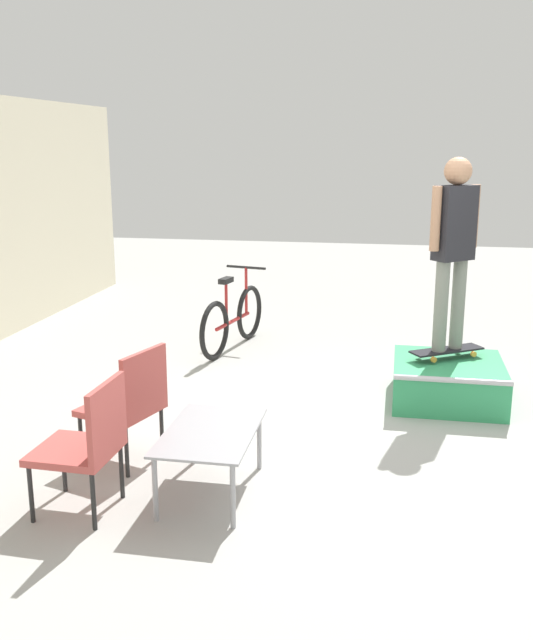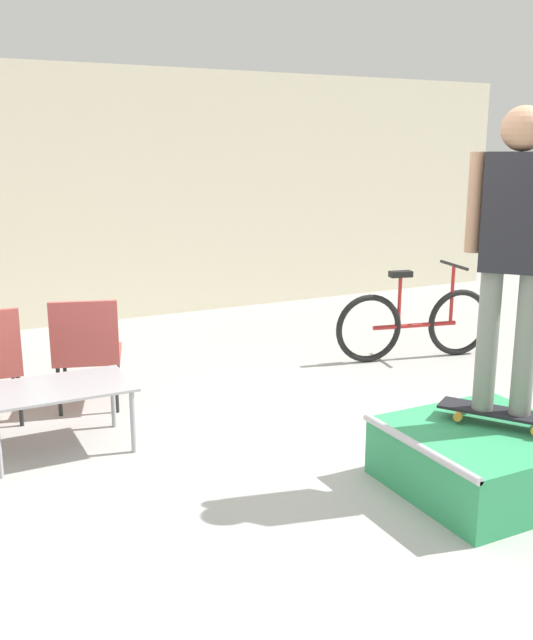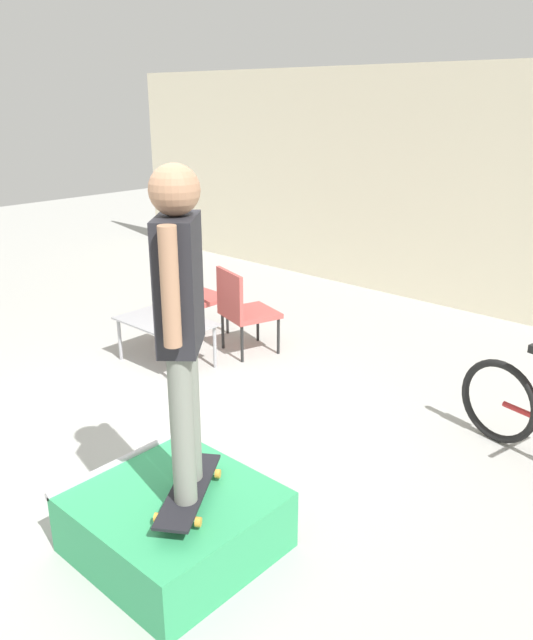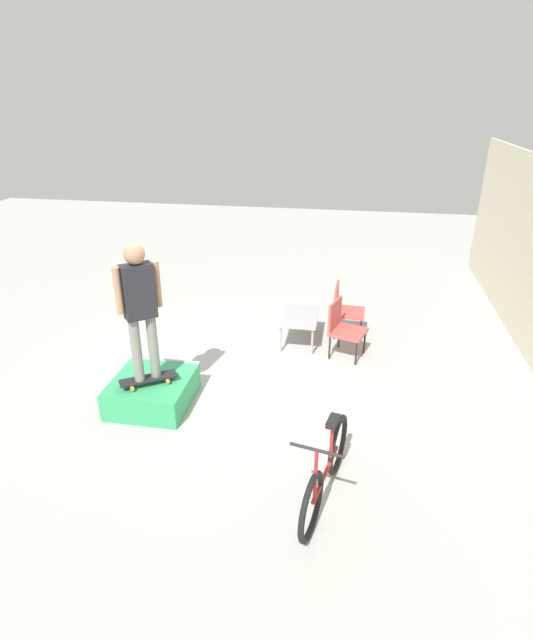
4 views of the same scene
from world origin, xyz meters
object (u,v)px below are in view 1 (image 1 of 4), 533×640
at_px(skateboard_on_ramp, 447,350).
at_px(person_skater, 454,238).
at_px(coffee_table, 211,437).
at_px(patio_chair_left, 88,440).
at_px(patio_chair_right, 130,400).
at_px(skate_ramp_box, 448,382).
at_px(bicycle, 233,319).

distance_m(skateboard_on_ramp, person_skater, 1.10).
xyz_separation_m(coffee_table, patio_chair_left, (-0.40, 0.73, 0.09)).
bearing_deg(coffee_table, patio_chair_right, 63.22).
distance_m(skate_ramp_box, person_skater, 1.38).
relative_size(coffee_table, patio_chair_right, 1.06).
bearing_deg(patio_chair_left, skateboard_on_ramp, 140.03).
relative_size(skateboard_on_ramp, coffee_table, 0.75).
bearing_deg(bicycle, coffee_table, -157.25).
xyz_separation_m(patio_chair_left, bicycle, (4.02, -0.05, -0.15)).
height_order(skate_ramp_box, patio_chair_left, patio_chair_left).
distance_m(coffee_table, bicycle, 3.68).
relative_size(skate_ramp_box, bicycle, 0.66).
distance_m(person_skater, patio_chair_right, 3.34).
relative_size(coffee_table, patio_chair_left, 1.06).
bearing_deg(patio_chair_right, bicycle, -163.67).
height_order(skate_ramp_box, bicycle, bicycle).
height_order(skateboard_on_ramp, coffee_table, skateboard_on_ramp).
distance_m(skate_ramp_box, bicycle, 2.82).
relative_size(skate_ramp_box, coffee_table, 1.11).
distance_m(skate_ramp_box, patio_chair_left, 3.64).
height_order(skate_ramp_box, coffee_table, coffee_table).
relative_size(skate_ramp_box, patio_chair_left, 1.18).
relative_size(skateboard_on_ramp, bicycle, 0.45).
bearing_deg(person_skater, coffee_table, -166.89).
bearing_deg(patio_chair_right, patio_chair_left, 17.54).
bearing_deg(patio_chair_right, person_skater, 145.98).
distance_m(person_skater, patio_chair_left, 3.85).
bearing_deg(skate_ramp_box, patio_chair_left, 136.57).
bearing_deg(patio_chair_right, skate_ramp_box, 143.94).
relative_size(patio_chair_left, patio_chair_right, 1.00).
relative_size(patio_chair_right, bicycle, 0.56).
bearing_deg(bicycle, skateboard_on_ramp, -105.38).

